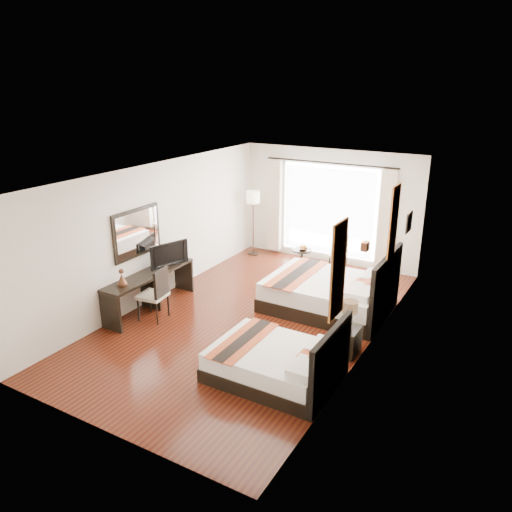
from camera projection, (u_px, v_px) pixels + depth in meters
The scene contains 29 objects.
floor at pixel (252, 319), 9.57m from camera, with size 4.50×7.50×0.01m, color #380F0A.
ceiling at pixel (252, 174), 8.64m from camera, with size 4.50×7.50×0.02m, color white.
wall_headboard at pixel (372, 272), 8.05m from camera, with size 0.01×7.50×2.80m, color silver.
wall_desk at pixel (157, 232), 10.15m from camera, with size 0.01×7.50×2.80m, color silver.
wall_window at pixel (329, 207), 12.16m from camera, with size 4.50×0.01×2.80m, color silver.
wall_entry at pixel (96, 336), 6.04m from camera, with size 4.50×0.01×2.80m, color silver.
window_glass at pixel (329, 211), 12.18m from camera, with size 2.40×0.02×2.20m, color white.
sheer_curtain at pixel (328, 211), 12.13m from camera, with size 2.30×0.02×2.10m, color white.
drape_left at pixel (275, 205), 12.79m from camera, with size 0.35×0.14×2.35m, color beige.
drape_right at pixel (386, 221), 11.43m from camera, with size 0.35×0.14×2.35m, color beige.
art_panel_near at pixel (338, 270), 6.61m from camera, with size 0.03×0.50×1.35m, color maroon.
art_panel_far at pixel (394, 222), 8.81m from camera, with size 0.03×0.50×1.35m, color maroon.
wall_sconce at pixel (365, 246), 7.65m from camera, with size 0.10×0.14×0.14m, color #462819.
mirror_frame at pixel (137, 233), 9.60m from camera, with size 0.04×1.25×0.95m, color black.
mirror_glass at pixel (138, 233), 9.59m from camera, with size 0.01×1.12×0.82m, color white.
bed_near at pixel (278, 362), 7.58m from camera, with size 1.89×1.47×1.06m.
bed_far at pixel (331, 293), 9.87m from camera, with size 2.35×1.83×1.33m.
nightstand at pixel (347, 341), 8.31m from camera, with size 0.38×0.48×0.46m, color black.
table_lamp at pixel (350, 309), 8.19m from camera, with size 0.26×0.26×0.42m.
vase at pixel (346, 325), 8.11m from camera, with size 0.14×0.14×0.15m, color black.
console_desk at pixel (150, 291), 9.89m from camera, with size 0.50×2.20×0.76m, color black.
television at pixel (167, 253), 10.12m from camera, with size 0.86×0.11×0.50m, color black.
bronze_figurine at pixel (122, 278), 9.12m from camera, with size 0.19×0.19×0.29m, color #462819, non-canonical shape.
desk_chair at pixel (154, 304), 9.48m from camera, with size 0.54×0.54×1.04m.
floor_lamp at pixel (253, 201), 12.62m from camera, with size 0.34×0.34×1.68m.
side_table at pixel (302, 260), 11.90m from camera, with size 0.46×0.46×0.53m, color black.
fruit_bowl at pixel (303, 249), 11.76m from camera, with size 0.20×0.20×0.05m, color #4B2D1A.
window_chair at pixel (338, 260), 11.90m from camera, with size 0.48×0.48×0.87m.
jute_rug at pixel (299, 279), 11.48m from camera, with size 1.18×0.80×0.01m, color tan.
Camera 1 is at (4.35, -7.43, 4.35)m, focal length 35.00 mm.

